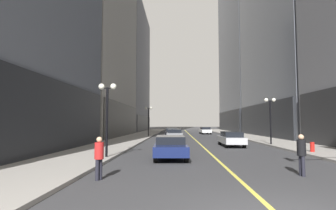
# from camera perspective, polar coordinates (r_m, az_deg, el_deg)

# --- Properties ---
(ground_plane) EXTENTS (200.00, 200.00, 0.00)m
(ground_plane) POSITION_cam_1_polar(r_m,az_deg,el_deg) (40.94, 5.17, -6.83)
(ground_plane) COLOR #38383A
(sidewalk_left) EXTENTS (4.50, 78.00, 0.15)m
(sidewalk_left) POSITION_cam_1_polar(r_m,az_deg,el_deg) (41.30, -6.41, -6.69)
(sidewalk_left) COLOR #9E9991
(sidewalk_left) RESTS_ON ground
(sidewalk_right) EXTENTS (4.50, 78.00, 0.15)m
(sidewalk_right) POSITION_cam_1_polar(r_m,az_deg,el_deg) (42.22, 16.49, -6.50)
(sidewalk_right) COLOR #9E9991
(sidewalk_right) RESTS_ON ground
(lane_centre_stripe) EXTENTS (0.16, 70.00, 0.01)m
(lane_centre_stripe) POSITION_cam_1_polar(r_m,az_deg,el_deg) (40.94, 5.17, -6.82)
(lane_centre_stripe) COLOR #E5D64C
(lane_centre_stripe) RESTS_ON ground
(building_left_far) EXTENTS (13.09, 26.00, 31.28)m
(building_left_far) POSITION_cam_1_polar(r_m,az_deg,el_deg) (68.75, -10.52, 7.48)
(building_left_far) COLOR gray
(building_left_far) RESTS_ON ground
(building_right_mid) EXTENTS (10.55, 24.00, 42.26)m
(building_right_mid) POSITION_cam_1_polar(r_m,az_deg,el_deg) (48.03, 25.28, 19.69)
(building_right_mid) COLOR slate
(building_right_mid) RESTS_ON ground
(car_navy) EXTENTS (2.07, 4.73, 1.32)m
(car_navy) POSITION_cam_1_polar(r_m,az_deg,el_deg) (15.91, 0.53, -8.92)
(car_navy) COLOR #141E4C
(car_navy) RESTS_ON ground
(car_silver) EXTENTS (1.78, 4.54, 1.32)m
(car_silver) POSITION_cam_1_polar(r_m,az_deg,el_deg) (24.41, 13.56, -7.06)
(car_silver) COLOR #B7B7BC
(car_silver) RESTS_ON ground
(car_grey) EXTENTS (1.97, 4.09, 1.32)m
(car_grey) POSITION_cam_1_polar(r_m,az_deg,el_deg) (33.29, 1.45, -6.29)
(car_grey) COLOR slate
(car_grey) RESTS_ON ground
(car_black) EXTENTS (2.03, 4.73, 1.32)m
(car_black) POSITION_cam_1_polar(r_m,az_deg,el_deg) (40.03, 0.87, -5.88)
(car_black) COLOR black
(car_black) RESTS_ON ground
(car_white) EXTENTS (1.92, 4.73, 1.32)m
(car_white) POSITION_cam_1_polar(r_m,az_deg,el_deg) (50.08, 8.08, -5.44)
(car_white) COLOR silver
(car_white) RESTS_ON ground
(pedestrian_in_red_jacket) EXTENTS (0.46, 0.46, 1.60)m
(pedestrian_in_red_jacket) POSITION_cam_1_polar(r_m,az_deg,el_deg) (10.25, -14.74, -10.45)
(pedestrian_in_red_jacket) COLOR black
(pedestrian_in_red_jacket) RESTS_ON ground
(pedestrian_in_black_coat) EXTENTS (0.38, 0.38, 1.66)m
(pedestrian_in_black_coat) POSITION_cam_1_polar(r_m,az_deg,el_deg) (11.91, 27.01, -9.04)
(pedestrian_in_black_coat) COLOR black
(pedestrian_in_black_coat) RESTS_ON ground
(street_lamp_left_near) EXTENTS (1.06, 0.36, 4.43)m
(street_lamp_left_near) POSITION_cam_1_polar(r_m,az_deg,el_deg) (15.80, -13.07, 0.35)
(street_lamp_left_near) COLOR black
(street_lamp_left_near) RESTS_ON ground
(street_lamp_left_far) EXTENTS (1.06, 0.36, 4.43)m
(street_lamp_left_far) POSITION_cam_1_polar(r_m,az_deg,el_deg) (38.04, -4.27, -2.15)
(street_lamp_left_far) COLOR black
(street_lamp_left_far) RESTS_ON ground
(street_lamp_right_mid) EXTENTS (1.06, 0.36, 4.43)m
(street_lamp_right_mid) POSITION_cam_1_polar(r_m,az_deg,el_deg) (26.22, 21.32, -1.13)
(street_lamp_right_mid) COLOR black
(street_lamp_right_mid) RESTS_ON ground
(fire_hydrant_right) EXTENTS (0.28, 0.28, 0.80)m
(fire_hydrant_right) POSITION_cam_1_polar(r_m,az_deg,el_deg) (20.56, 28.86, -8.20)
(fire_hydrant_right) COLOR red
(fire_hydrant_right) RESTS_ON ground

